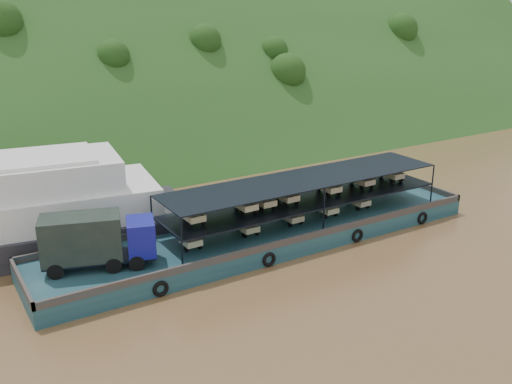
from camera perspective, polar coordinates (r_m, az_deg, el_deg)
ground at (r=44.58m, az=4.23°, el=-4.52°), size 160.00×160.00×0.00m
hillside at (r=75.24m, az=-12.07°, el=4.75°), size 140.00×39.60×39.60m
cargo_barge at (r=42.31m, az=-0.51°, el=-4.01°), size 35.00×7.18×4.77m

